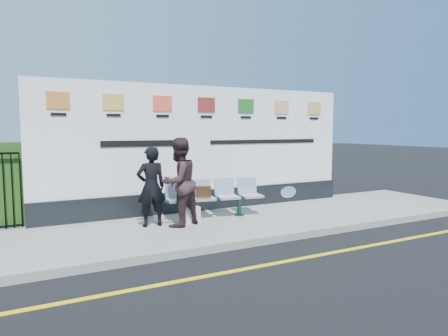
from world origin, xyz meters
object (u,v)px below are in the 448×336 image
object	(u,v)px
bench	(216,207)
woman_left	(151,187)
woman_right	(179,182)
billboard	(205,157)

from	to	relation	value
bench	woman_left	world-z (taller)	woman_left
woman_left	woman_right	bearing A→B (deg)	157.00
billboard	woman_left	size ratio (longest dim) A/B	4.93
billboard	woman_right	bearing A→B (deg)	-132.27
billboard	woman_right	distance (m)	1.82
bench	woman_left	distance (m)	1.64
billboard	woman_right	world-z (taller)	billboard
bench	woman_right	world-z (taller)	woman_right
bench	woman_right	distance (m)	1.27
woman_right	woman_left	bearing A→B (deg)	-48.88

